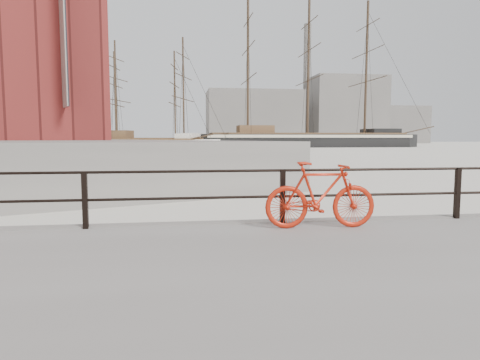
{
  "coord_description": "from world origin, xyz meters",
  "views": [
    {
      "loc": [
        -5.36,
        -7.76,
        1.92
      ],
      "look_at": [
        -4.06,
        1.5,
        1.0
      ],
      "focal_mm": 32.0,
      "sensor_mm": 36.0,
      "label": 1
    }
  ],
  "objects_px": {
    "schooner_mid": "(150,148)",
    "bicycle": "(320,195)",
    "schooner_left": "(146,148)",
    "barque_black": "(307,147)"
  },
  "relations": [
    {
      "from": "bicycle",
      "to": "schooner_mid",
      "type": "xyz_separation_m",
      "value": [
        -8.43,
        81.65,
        -0.93
      ]
    },
    {
      "from": "schooner_mid",
      "to": "bicycle",
      "type": "bearing_deg",
      "value": -65.38
    },
    {
      "from": "bicycle",
      "to": "schooner_left",
      "type": "height_order",
      "value": "schooner_left"
    },
    {
      "from": "bicycle",
      "to": "schooner_left",
      "type": "bearing_deg",
      "value": 99.9
    },
    {
      "from": "bicycle",
      "to": "schooner_mid",
      "type": "relative_size",
      "value": 0.06
    },
    {
      "from": "bicycle",
      "to": "schooner_left",
      "type": "relative_size",
      "value": 0.08
    },
    {
      "from": "barque_black",
      "to": "bicycle",
      "type": "bearing_deg",
      "value": -107.45
    },
    {
      "from": "bicycle",
      "to": "schooner_mid",
      "type": "bearing_deg",
      "value": 99.17
    },
    {
      "from": "barque_black",
      "to": "schooner_left",
      "type": "xyz_separation_m",
      "value": [
        -33.33,
        -4.3,
        0.0
      ]
    },
    {
      "from": "schooner_mid",
      "to": "barque_black",
      "type": "bearing_deg",
      "value": 18.03
    }
  ]
}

